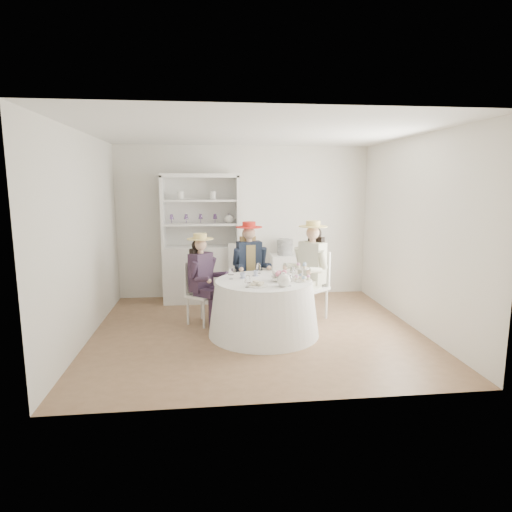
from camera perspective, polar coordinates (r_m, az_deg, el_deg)
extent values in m
plane|color=brown|center=(6.08, 0.11, -9.97)|extent=(4.50, 4.50, 0.00)
plane|color=white|center=(5.76, 0.12, 16.22)|extent=(4.50, 4.50, 0.00)
plane|color=silver|center=(7.75, -1.58, 4.53)|extent=(4.50, 0.00, 4.50)
plane|color=silver|center=(3.81, 3.55, -0.82)|extent=(4.50, 0.00, 4.50)
plane|color=silver|center=(5.95, -21.98, 2.28)|extent=(0.00, 4.50, 4.50)
plane|color=silver|center=(6.42, 20.51, 2.87)|extent=(0.00, 4.50, 4.50)
cone|color=white|center=(5.87, 1.02, -6.93)|extent=(1.51, 1.51, 0.73)
cylinder|color=white|center=(5.77, 1.04, -3.35)|extent=(1.31, 1.31, 0.02)
cube|color=silver|center=(7.51, -7.23, -2.36)|extent=(1.33, 0.57, 0.98)
cube|color=silver|center=(7.58, -7.39, 6.03)|extent=(1.30, 0.13, 1.19)
cube|color=silver|center=(7.35, -7.51, 10.57)|extent=(1.33, 0.57, 0.07)
cube|color=silver|center=(7.40, -12.31, 5.80)|extent=(0.08, 0.49, 1.19)
cube|color=silver|center=(7.38, -2.50, 6.00)|extent=(0.08, 0.49, 1.19)
cube|color=silver|center=(7.38, -7.38, 4.24)|extent=(1.24, 0.51, 0.03)
cube|color=silver|center=(7.35, -7.44, 7.36)|extent=(1.24, 0.51, 0.03)
sphere|color=white|center=(7.38, -3.59, 4.98)|extent=(0.15, 0.15, 0.15)
cube|color=silver|center=(7.74, 3.84, -2.69)|extent=(0.51, 0.51, 0.78)
cylinder|color=black|center=(7.64, 3.88, 1.20)|extent=(0.37, 0.37, 0.28)
cube|color=silver|center=(6.31, -7.16, -5.25)|extent=(0.53, 0.53, 0.04)
cylinder|color=silver|center=(6.16, -6.98, -7.71)|extent=(0.03, 0.03, 0.42)
cylinder|color=silver|center=(6.39, -5.19, -7.06)|extent=(0.03, 0.03, 0.42)
cylinder|color=silver|center=(6.36, -9.06, -7.22)|extent=(0.03, 0.03, 0.42)
cylinder|color=silver|center=(6.57, -7.25, -6.61)|extent=(0.03, 0.03, 0.42)
cube|color=silver|center=(6.36, -8.37, -2.79)|extent=(0.25, 0.29, 0.47)
cube|color=black|center=(6.24, -7.36, -2.11)|extent=(0.37, 0.38, 0.55)
cube|color=black|center=(6.16, -6.90, -4.89)|extent=(0.32, 0.30, 0.11)
cylinder|color=black|center=(6.15, -5.90, -7.64)|extent=(0.09, 0.09, 0.44)
cylinder|color=black|center=(6.06, -8.33, -1.85)|extent=(0.18, 0.17, 0.26)
cube|color=black|center=(6.28, -5.88, -4.58)|extent=(0.32, 0.30, 0.11)
cylinder|color=black|center=(6.28, -4.90, -7.27)|extent=(0.09, 0.09, 0.44)
cylinder|color=black|center=(6.35, -5.95, -1.27)|extent=(0.18, 0.17, 0.26)
cylinder|color=#D8A889|center=(6.19, -7.42, 0.55)|extent=(0.09, 0.09, 0.08)
sphere|color=#D8A889|center=(6.17, -7.44, 1.50)|extent=(0.18, 0.18, 0.18)
sphere|color=black|center=(6.20, -7.74, 1.40)|extent=(0.18, 0.18, 0.18)
cube|color=black|center=(6.26, -7.92, -0.59)|extent=(0.21, 0.22, 0.36)
cylinder|color=#DEC26C|center=(6.16, -7.46, 2.29)|extent=(0.38, 0.38, 0.01)
cylinder|color=#DEC26C|center=(6.16, -7.47, 2.64)|extent=(0.19, 0.19, 0.08)
cube|color=silver|center=(6.77, -0.87, -3.81)|extent=(0.48, 0.48, 0.04)
cylinder|color=silver|center=(6.64, -1.88, -6.21)|extent=(0.04, 0.04, 0.45)
cylinder|color=silver|center=(6.72, 0.87, -6.00)|extent=(0.04, 0.04, 0.45)
cylinder|color=silver|center=(6.95, -2.55, -5.49)|extent=(0.04, 0.04, 0.45)
cylinder|color=silver|center=(7.03, 0.08, -5.30)|extent=(0.04, 0.04, 0.45)
cube|color=silver|center=(6.89, -1.29, -1.21)|extent=(0.39, 0.10, 0.52)
cube|color=#1C2538|center=(6.71, -0.93, -0.60)|extent=(0.40, 0.27, 0.60)
cube|color=tan|center=(6.71, -0.93, -0.60)|extent=(0.18, 0.25, 0.52)
cube|color=#1C2538|center=(6.61, -1.37, -3.40)|extent=(0.19, 0.37, 0.12)
cylinder|color=#1C2538|center=(6.56, -1.04, -6.31)|extent=(0.10, 0.10, 0.47)
cylinder|color=#1C2538|center=(6.61, -2.62, -0.13)|extent=(0.12, 0.19, 0.28)
cube|color=#1C2538|center=(6.66, 0.18, -3.30)|extent=(0.19, 0.37, 0.12)
cylinder|color=#1C2538|center=(6.61, 0.53, -6.19)|extent=(0.10, 0.10, 0.47)
cylinder|color=#1C2538|center=(6.72, 0.92, 0.04)|extent=(0.12, 0.19, 0.28)
cylinder|color=#D8A889|center=(6.66, -0.94, 2.11)|extent=(0.09, 0.09, 0.08)
sphere|color=#D8A889|center=(6.65, -0.94, 3.08)|extent=(0.20, 0.20, 0.20)
sphere|color=tan|center=(6.70, -1.04, 2.99)|extent=(0.20, 0.20, 0.20)
cube|color=tan|center=(6.76, -1.12, 0.99)|extent=(0.26, 0.12, 0.39)
cylinder|color=red|center=(6.64, -0.94, 3.88)|extent=(0.41, 0.41, 0.01)
cylinder|color=red|center=(6.64, -0.94, 4.23)|extent=(0.21, 0.21, 0.08)
cube|color=silver|center=(6.53, 7.32, -4.27)|extent=(0.60, 0.60, 0.04)
cylinder|color=silver|center=(6.57, 5.18, -6.35)|extent=(0.04, 0.04, 0.47)
cylinder|color=silver|center=(6.37, 7.53, -6.92)|extent=(0.04, 0.04, 0.47)
cylinder|color=silver|center=(6.83, 7.04, -5.77)|extent=(0.04, 0.04, 0.47)
cylinder|color=silver|center=(6.63, 9.35, -6.30)|extent=(0.04, 0.04, 0.47)
cube|color=silver|center=(6.62, 8.40, -1.57)|extent=(0.27, 0.34, 0.53)
cube|color=beige|center=(6.47, 7.51, -0.85)|extent=(0.40, 0.43, 0.62)
cube|color=beige|center=(6.47, 5.97, -3.59)|extent=(0.37, 0.33, 0.13)
cylinder|color=beige|center=(6.45, 5.07, -6.57)|extent=(0.11, 0.11, 0.49)
cylinder|color=beige|center=(6.56, 5.78, -0.01)|extent=(0.20, 0.19, 0.29)
cube|color=beige|center=(6.36, 7.30, -3.87)|extent=(0.37, 0.33, 0.13)
cylinder|color=beige|center=(6.33, 6.40, -6.90)|extent=(0.11, 0.11, 0.49)
cylinder|color=beige|center=(6.29, 8.86, -0.49)|extent=(0.20, 0.19, 0.29)
cylinder|color=#D8A889|center=(6.42, 7.57, 2.04)|extent=(0.10, 0.10, 0.08)
sphere|color=#D8A889|center=(6.40, 7.60, 3.07)|extent=(0.20, 0.20, 0.20)
sphere|color=black|center=(6.44, 7.86, 2.97)|extent=(0.20, 0.20, 0.20)
cube|color=black|center=(6.50, 8.01, 0.81)|extent=(0.22, 0.25, 0.40)
cylinder|color=#DEC26C|center=(6.39, 7.62, 3.93)|extent=(0.42, 0.42, 0.01)
cylinder|color=#DEC26C|center=(6.39, 7.63, 4.30)|extent=(0.21, 0.21, 0.08)
cube|color=silver|center=(7.43, -1.98, -2.42)|extent=(0.49, 0.49, 0.04)
cylinder|color=silver|center=(7.65, -0.61, -3.98)|extent=(0.04, 0.04, 0.48)
cylinder|color=silver|center=(7.66, -3.21, -3.97)|extent=(0.04, 0.04, 0.48)
cylinder|color=silver|center=(7.31, -0.68, -4.62)|extent=(0.04, 0.04, 0.48)
cylinder|color=silver|center=(7.33, -3.40, -4.60)|extent=(0.04, 0.04, 0.48)
cube|color=silver|center=(7.18, -2.08, -0.46)|extent=(0.41, 0.08, 0.54)
imported|color=white|center=(5.89, -1.74, -2.68)|extent=(0.10, 0.10, 0.07)
imported|color=white|center=(6.03, -0.03, -2.38)|extent=(0.08, 0.08, 0.07)
imported|color=white|center=(6.00, 2.90, -2.43)|extent=(0.09, 0.09, 0.07)
imported|color=white|center=(5.72, 3.16, -3.09)|extent=(0.26, 0.26, 0.06)
sphere|color=pink|center=(5.77, 3.82, -2.42)|extent=(0.06, 0.06, 0.06)
sphere|color=white|center=(5.81, 3.63, -2.35)|extent=(0.06, 0.06, 0.06)
sphere|color=pink|center=(5.82, 3.28, -2.32)|extent=(0.06, 0.06, 0.06)
sphere|color=white|center=(5.81, 2.93, -2.34)|extent=(0.06, 0.06, 0.06)
sphere|color=pink|center=(5.77, 2.73, -2.41)|extent=(0.06, 0.06, 0.06)
sphere|color=white|center=(5.74, 2.79, -2.48)|extent=(0.06, 0.06, 0.06)
sphere|color=pink|center=(5.71, 3.08, -2.54)|extent=(0.06, 0.06, 0.06)
sphere|color=white|center=(5.71, 3.47, -2.54)|extent=(0.06, 0.06, 0.06)
sphere|color=pink|center=(5.74, 3.76, -2.49)|extent=(0.06, 0.06, 0.06)
sphere|color=white|center=(5.42, 3.73, -3.27)|extent=(0.18, 0.18, 0.18)
cylinder|color=white|center=(5.44, 4.86, -3.13)|extent=(0.10, 0.03, 0.08)
cylinder|color=white|center=(5.40, 3.74, -2.36)|extent=(0.04, 0.04, 0.02)
cylinder|color=white|center=(5.45, 0.17, -3.95)|extent=(0.27, 0.27, 0.01)
cube|color=beige|center=(5.42, -0.36, -3.75)|extent=(0.06, 0.04, 0.03)
cube|color=beige|center=(5.45, 0.17, -3.57)|extent=(0.07, 0.06, 0.03)
cube|color=beige|center=(5.48, 0.69, -3.62)|extent=(0.08, 0.07, 0.03)
cube|color=beige|center=(5.48, -0.10, -3.47)|extent=(0.07, 0.07, 0.03)
cube|color=beige|center=(5.41, 0.55, -3.78)|extent=(0.07, 0.08, 0.03)
cylinder|color=white|center=(5.77, 6.17, -3.24)|extent=(0.25, 0.25, 0.01)
cylinder|color=white|center=(5.75, 6.19, -2.48)|extent=(0.02, 0.02, 0.17)
cylinder|color=white|center=(5.74, 6.20, -1.66)|extent=(0.19, 0.19, 0.01)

